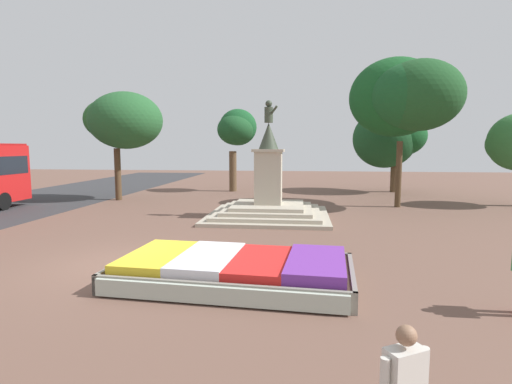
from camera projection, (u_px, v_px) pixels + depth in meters
name	position (u px, v px, depth m)	size (l,w,h in m)	color
ground_plane	(121.00, 265.00, 10.82)	(84.53, 84.53, 0.00)	brown
flower_planter	(235.00, 270.00, 9.38)	(5.75, 3.43, 0.66)	#38281C
statue_monument	(268.00, 199.00, 18.00)	(5.37, 5.37, 5.21)	#B0A591
park_tree_far_left	(237.00, 129.00, 28.20)	(2.76, 2.83, 5.83)	brown
park_tree_far_right	(407.00, 97.00, 20.38)	(5.32, 6.08, 7.86)	#4C3823
park_tree_street_side	(121.00, 120.00, 23.59)	(4.99, 4.09, 6.37)	#4C3823
park_tree_mid_canopy	(388.00, 135.00, 27.63)	(4.94, 4.95, 6.20)	brown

